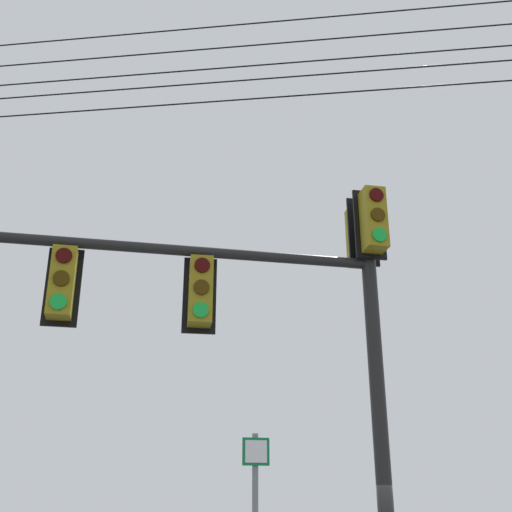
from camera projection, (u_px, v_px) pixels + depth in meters
signal_mast_assembly at (277, 311)px, 8.40m from camera, size 5.97×2.58×6.47m
overhead_wire_span at (407, 50)px, 10.15m from camera, size 14.35×11.59×1.85m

